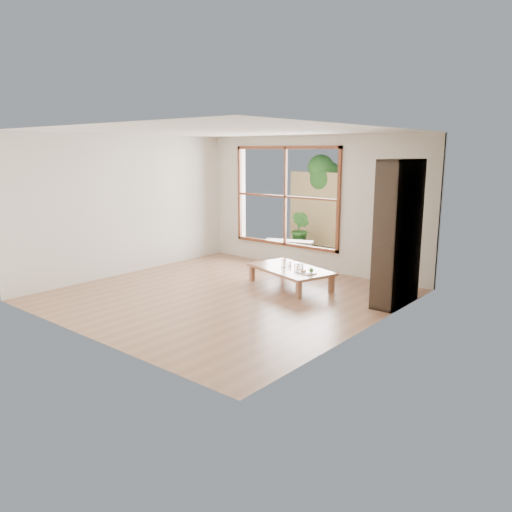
{
  "coord_description": "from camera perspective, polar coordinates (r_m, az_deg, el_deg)",
  "views": [
    {
      "loc": [
        5.37,
        -5.72,
        2.31
      ],
      "look_at": [
        0.07,
        0.68,
        0.55
      ],
      "focal_mm": 35.0,
      "sensor_mm": 36.0,
      "label": 1
    }
  ],
  "objects": [
    {
      "name": "garden_bench",
      "position": [
        11.05,
        3.75,
        1.48
      ],
      "size": [
        1.12,
        0.67,
        0.34
      ],
      "rotation": [
        0.0,
        0.0,
        0.36
      ],
      "color": "#30241A",
      "rests_on": "deck"
    },
    {
      "name": "glass_small",
      "position": [
        8.76,
        3.83,
        -0.87
      ],
      "size": [
        0.06,
        0.06,
        0.08
      ],
      "primitive_type": "cylinder",
      "color": "silver",
      "rests_on": "low_table"
    },
    {
      "name": "low_table",
      "position": [
        8.63,
        3.94,
        -1.62
      ],
      "size": [
        1.67,
        1.23,
        0.33
      ],
      "rotation": [
        0.0,
        0.0,
        -0.29
      ],
      "color": "#AB7553",
      "rests_on": "ground"
    },
    {
      "name": "deck",
      "position": [
        11.27,
        6.77,
        0.05
      ],
      "size": [
        2.8,
        2.0,
        0.05
      ],
      "primitive_type": "cube",
      "color": "#352F26",
      "rests_on": "ground"
    },
    {
      "name": "ground",
      "position": [
        8.18,
        -3.4,
        -4.47
      ],
      "size": [
        5.0,
        5.0,
        0.0
      ],
      "primitive_type": "plane",
      "color": "#9D6F4E",
      "rests_on": "ground"
    },
    {
      "name": "glass_short",
      "position": [
        8.54,
        4.64,
        -1.15
      ],
      "size": [
        0.08,
        0.08,
        0.1
      ],
      "primitive_type": "cylinder",
      "color": "silver",
      "rests_on": "low_table"
    },
    {
      "name": "food_tray",
      "position": [
        8.26,
        5.86,
        -1.83
      ],
      "size": [
        0.32,
        0.25,
        0.09
      ],
      "rotation": [
        0.0,
        0.0,
        -0.17
      ],
      "color": "white",
      "rests_on": "low_table"
    },
    {
      "name": "floor_cushion",
      "position": [
        10.08,
        1.36,
        -1.07
      ],
      "size": [
        0.58,
        0.58,
        0.08
      ],
      "primitive_type": "cube",
      "rotation": [
        0.0,
        0.0,
        -0.14
      ],
      "color": "white",
      "rests_on": "ground"
    },
    {
      "name": "glass_tall",
      "position": [
        8.65,
        3.14,
        -0.87
      ],
      "size": [
        0.07,
        0.07,
        0.13
      ],
      "primitive_type": "cylinder",
      "color": "silver",
      "rests_on": "low_table"
    },
    {
      "name": "shrub_right",
      "position": [
        11.53,
        12.25,
        2.48
      ],
      "size": [
        0.93,
        0.85,
        0.88
      ],
      "primitive_type": "imported",
      "rotation": [
        0.0,
        0.0,
        0.23
      ],
      "color": "#336424",
      "rests_on": "deck"
    },
    {
      "name": "bamboo_fence",
      "position": [
        11.97,
        9.49,
        5.03
      ],
      "size": [
        2.8,
        0.06,
        1.8
      ],
      "primitive_type": "cube",
      "color": "tan",
      "rests_on": "ground"
    },
    {
      "name": "bookshelf",
      "position": [
        7.76,
        15.92,
        2.5
      ],
      "size": [
        0.35,
        0.99,
        2.19
      ],
      "primitive_type": "cube",
      "color": "#30241A",
      "rests_on": "ground"
    },
    {
      "name": "garden_tree",
      "position": [
        12.51,
        7.61,
        8.72
      ],
      "size": [
        1.04,
        0.85,
        2.22
      ],
      "color": "#4C3D2D",
      "rests_on": "ground"
    },
    {
      "name": "shrub_left",
      "position": [
        11.95,
        5.13,
        3.05
      ],
      "size": [
        0.59,
        0.53,
        0.89
      ],
      "primitive_type": "imported",
      "rotation": [
        0.0,
        0.0,
        -0.32
      ],
      "color": "#336424",
      "rests_on": "deck"
    },
    {
      "name": "glass_mid",
      "position": [
        8.52,
        5.17,
        -1.16
      ],
      "size": [
        0.08,
        0.08,
        0.11
      ],
      "primitive_type": "cylinder",
      "color": "silver",
      "rests_on": "low_table"
    }
  ]
}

